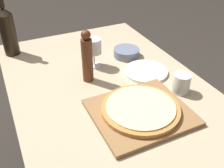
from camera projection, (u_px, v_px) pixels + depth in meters
The scene contains 9 objects.
dining_table at pixel (110, 104), 1.25m from camera, with size 0.86×1.35×0.73m.
cutting_board at pixel (140, 112), 1.04m from camera, with size 0.37×0.33×0.02m.
pizza at pixel (141, 108), 1.03m from camera, with size 0.31×0.31×0.02m.
wine_bottle at pixel (8, 31), 1.39m from camera, with size 0.08×0.08×0.34m.
pepper_mill at pixel (87, 57), 1.18m from camera, with size 0.05×0.05×0.25m.
wine_glass at pixel (94, 47), 1.30m from camera, with size 0.08×0.08×0.15m.
small_bowl at pixel (126, 53), 1.43m from camera, with size 0.14×0.14×0.04m.
drinking_tumbler at pixel (182, 83), 1.14m from camera, with size 0.08×0.08×0.09m.
dinner_plate at pixel (146, 71), 1.30m from camera, with size 0.21×0.21×0.01m.
Camera 1 is at (-0.41, -0.88, 1.42)m, focal length 42.00 mm.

